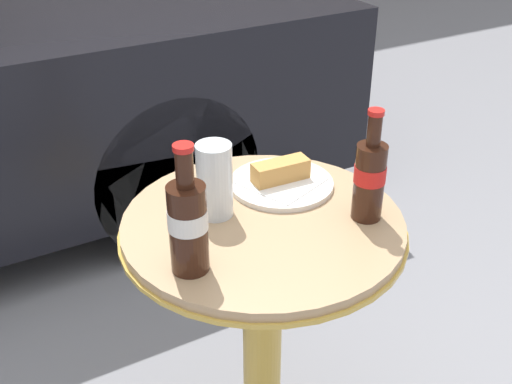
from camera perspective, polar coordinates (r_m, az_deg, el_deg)
name	(u,v)px	position (r m, az deg, el deg)	size (l,w,h in m)	color
bistro_table	(262,304)	(1.45, 0.57, -9.97)	(0.59, 0.59, 0.77)	gold
cola_bottle_left	(370,177)	(1.29, 10.07, 1.33)	(0.06, 0.06, 0.24)	#33190F
cola_bottle_right	(188,223)	(1.13, -6.08, -2.74)	(0.07, 0.07, 0.25)	#33190F
drinking_glass	(215,183)	(1.30, -3.69, 0.77)	(0.07, 0.07, 0.16)	#C68923
lunch_plate_near	(281,180)	(1.43, 2.25, 1.08)	(0.23, 0.23, 0.06)	silver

